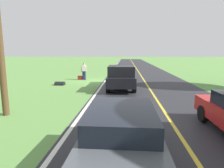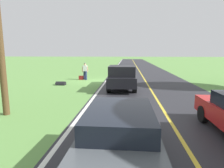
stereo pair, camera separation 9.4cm
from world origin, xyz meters
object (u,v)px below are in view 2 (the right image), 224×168
pickup_truck_passing (122,76)px  sedan_ahead_same_lane (119,136)px  hitchhiker_walking (85,70)px  suitcase_carried (81,78)px

pickup_truck_passing → sedan_ahead_same_lane: bearing=91.3°
hitchhiker_walking → sedan_ahead_same_lane: 15.22m
hitchhiker_walking → suitcase_carried: bearing=12.8°
pickup_truck_passing → sedan_ahead_same_lane: 10.13m
suitcase_carried → sedan_ahead_same_lane: sedan_ahead_same_lane is taller
pickup_truck_passing → sedan_ahead_same_lane: (-0.23, 10.13, -0.21)m
suitcase_carried → pickup_truck_passing: size_ratio=0.08×
hitchhiker_walking → pickup_truck_passing: 5.97m
hitchhiker_walking → pickup_truck_passing: size_ratio=0.32×
suitcase_carried → sedan_ahead_same_lane: size_ratio=0.10×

